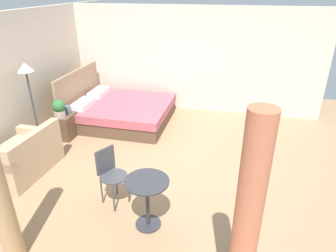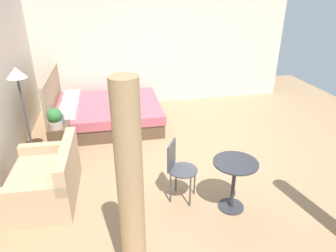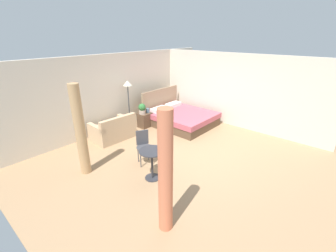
% 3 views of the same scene
% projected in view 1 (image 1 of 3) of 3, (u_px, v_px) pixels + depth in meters
% --- Properties ---
extents(ground_plane, '(8.38, 9.11, 0.02)m').
position_uv_depth(ground_plane, '(168.00, 162.00, 5.43)').
color(ground_plane, '#9E7A56').
extents(wall_back, '(8.38, 0.12, 2.50)m').
position_uv_depth(wall_back, '(7.00, 84.00, 5.51)').
color(wall_back, beige).
rests_on(wall_back, ground).
extents(wall_right, '(0.12, 6.11, 2.50)m').
position_uv_depth(wall_right, '(193.00, 60.00, 7.25)').
color(wall_right, beige).
rests_on(wall_right, ground).
extents(bed, '(1.88, 2.18, 1.16)m').
position_uv_depth(bed, '(119.00, 111.00, 6.92)').
color(bed, brown).
rests_on(bed, ground).
extents(couch, '(1.27, 0.89, 0.79)m').
position_uv_depth(couch, '(22.00, 158.00, 5.03)').
color(couch, tan).
rests_on(couch, ground).
extents(nightstand, '(0.46, 0.36, 0.51)m').
position_uv_depth(nightstand, '(66.00, 126.00, 6.20)').
color(nightstand, brown).
rests_on(nightstand, ground).
extents(potted_plant, '(0.25, 0.25, 0.36)m').
position_uv_depth(potted_plant, '(59.00, 108.00, 5.92)').
color(potted_plant, tan).
rests_on(potted_plant, nightstand).
extents(vase, '(0.13, 0.13, 0.15)m').
position_uv_depth(vase, '(68.00, 109.00, 6.15)').
color(vase, slate).
rests_on(vase, nightstand).
extents(floor_lamp, '(0.30, 0.30, 1.64)m').
position_uv_depth(floor_lamp, '(28.00, 80.00, 5.51)').
color(floor_lamp, '#3F3F44').
rests_on(floor_lamp, ground).
extents(balcony_table, '(0.57, 0.57, 0.71)m').
position_uv_depth(balcony_table, '(147.00, 195.00, 3.81)').
color(balcony_table, '#2D2D33').
rests_on(balcony_table, ground).
extents(cafe_chair_near_window, '(0.53, 0.53, 0.85)m').
position_uv_depth(cafe_chair_near_window, '(110.00, 171.00, 4.25)').
color(cafe_chair_near_window, '#3F3F44').
rests_on(cafe_chair_near_window, ground).
extents(curtain_left, '(0.24, 0.24, 2.13)m').
position_uv_depth(curtain_left, '(247.00, 223.00, 2.57)').
color(curtain_left, '#D1704C').
rests_on(curtain_left, ground).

